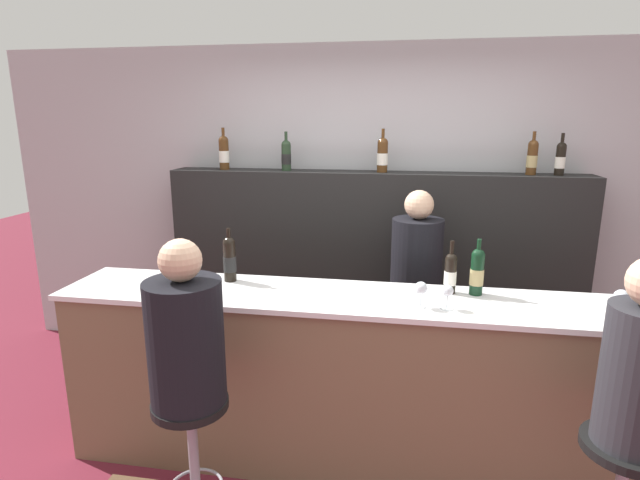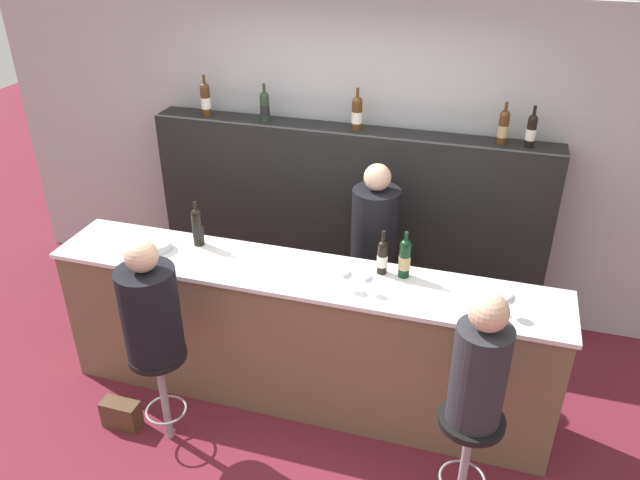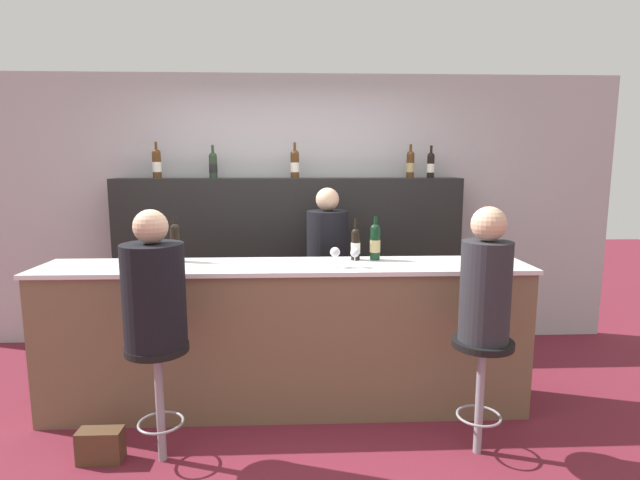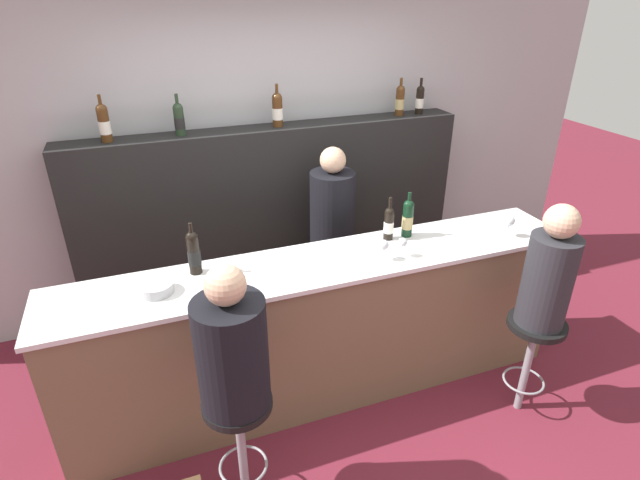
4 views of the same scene
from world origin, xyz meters
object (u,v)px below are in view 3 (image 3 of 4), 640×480
wine_bottle_backbar_1 (213,165)px  wine_bottle_backbar_2 (295,164)px  wine_glass_2 (474,250)px  bar_stool_left (158,371)px  bar_stool_right (481,366)px  wine_bottle_backbar_3 (410,164)px  wine_glass_1 (355,254)px  bartender (327,286)px  wine_bottle_backbar_4 (431,165)px  handbag (101,446)px  wine_bottle_backbar_0 (157,163)px  guest_seated_left (154,289)px  metal_bowl (136,262)px  wine_glass_0 (335,253)px  wine_bottle_counter_2 (375,242)px  guest_seated_right (486,282)px  wine_bottle_counter_0 (176,242)px  wine_bottle_counter_1 (356,244)px

wine_bottle_backbar_1 → wine_bottle_backbar_2: (0.75, -0.00, 0.01)m
wine_glass_2 → bar_stool_left: 2.19m
wine_bottle_backbar_1 → bar_stool_right: wine_bottle_backbar_1 is taller
wine_bottle_backbar_3 → wine_glass_2: wine_bottle_backbar_3 is taller
wine_glass_1 → bartender: bearing=99.2°
wine_bottle_backbar_4 → handbag: size_ratio=1.15×
wine_bottle_backbar_0 → wine_glass_2: size_ratio=2.15×
wine_bottle_backbar_0 → guest_seated_left: 2.04m
metal_bowl → wine_glass_0: bearing=-4.5°
wine_bottle_backbar_2 → bar_stool_left: bearing=-113.1°
wine_bottle_backbar_1 → wine_bottle_backbar_4: size_ratio=1.01×
guest_seated_left → bar_stool_right: bearing=0.0°
wine_bottle_counter_2 → guest_seated_right: size_ratio=0.40×
wine_bottle_counter_0 → bartender: (1.13, 0.60, -0.49)m
guest_seated_left → handbag: (-0.36, 0.00, -0.96)m
wine_bottle_counter_1 → wine_glass_0: 0.31m
metal_bowl → bartender: size_ratio=0.12×
wine_bottle_backbar_0 → wine_glass_1: (1.67, -1.34, -0.61)m
bar_stool_right → wine_bottle_backbar_0: bearing=142.1°
bar_stool_right → wine_bottle_counter_0: bearing=158.6°
wine_bottle_backbar_3 → bartender: bearing=-148.9°
wine_bottle_backbar_2 → wine_glass_2: wine_bottle_backbar_2 is taller
wine_bottle_counter_2 → guest_seated_left: guest_seated_left is taller
wine_bottle_backbar_4 → wine_glass_2: 1.46m
wine_bottle_backbar_0 → bartender: wine_bottle_backbar_0 is taller
guest_seated_left → handbag: 1.02m
bar_stool_left → guest_seated_left: size_ratio=0.92×
wine_bottle_backbar_4 → bar_stool_right: (-0.14, -1.86, -1.19)m
wine_glass_0 → guest_seated_right: size_ratio=0.17×
wine_glass_1 → guest_seated_left: 1.32m
wine_bottle_counter_0 → wine_glass_1: 1.29m
wine_bottle_backbar_2 → bartender: 1.18m
metal_bowl → bar_stool_right: (2.22, -0.63, -0.53)m
wine_bottle_counter_2 → wine_bottle_backbar_4: bearing=57.9°
wine_bottle_backbar_2 → guest_seated_right: (1.13, -1.86, -0.68)m
wine_bottle_counter_2 → bartender: 0.83m
wine_bottle_backbar_3 → wine_glass_2: size_ratio=2.03×
wine_bottle_counter_2 → wine_glass_2: size_ratio=2.09×
wine_bottle_counter_2 → guest_seated_right: guest_seated_right is taller
wine_bottle_backbar_0 → wine_glass_0: size_ratio=2.35×
wine_bottle_counter_1 → guest_seated_right: 1.04m
wine_bottle_counter_1 → wine_bottle_backbar_1: wine_bottle_backbar_1 is taller
wine_bottle_counter_1 → wine_bottle_backbar_3: size_ratio=0.98×
wine_bottle_backbar_1 → bar_stool_left: wine_bottle_backbar_1 is taller
wine_bottle_backbar_1 → wine_bottle_backbar_3: 1.83m
wine_bottle_backbar_0 → wine_bottle_backbar_1: 0.51m
wine_bottle_backbar_0 → wine_glass_2: wine_bottle_backbar_0 is taller
wine_bottle_counter_2 → guest_seated_right: (0.54, -0.78, -0.12)m
bar_stool_left → wine_glass_0: bearing=25.9°
wine_bottle_counter_0 → wine_bottle_backbar_2: wine_bottle_backbar_2 is taller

